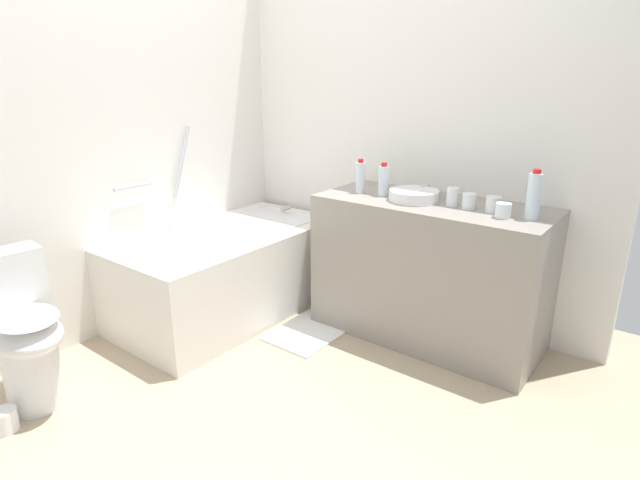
# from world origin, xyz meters

# --- Properties ---
(ground_plane) EXTENTS (3.81, 3.81, 0.00)m
(ground_plane) POSITION_xyz_m (0.00, 0.00, 0.00)
(ground_plane) COLOR tan
(wall_back_tiled) EXTENTS (3.21, 0.10, 2.57)m
(wall_back_tiled) POSITION_xyz_m (0.00, 1.22, 1.29)
(wall_back_tiled) COLOR white
(wall_back_tiled) RESTS_ON ground_plane
(wall_right_mirror) EXTENTS (0.10, 2.75, 2.57)m
(wall_right_mirror) POSITION_xyz_m (1.45, 0.00, 1.29)
(wall_right_mirror) COLOR white
(wall_right_mirror) RESTS_ON ground_plane
(bathtub) EXTENTS (1.49, 0.78, 1.21)m
(bathtub) POSITION_xyz_m (0.62, 0.78, 0.30)
(bathtub) COLOR white
(bathtub) RESTS_ON ground_plane
(toilet) EXTENTS (0.36, 0.52, 0.76)m
(toilet) POSITION_xyz_m (-0.66, 0.80, 0.37)
(toilet) COLOR white
(toilet) RESTS_ON ground_plane
(vanity_counter) EXTENTS (0.58, 1.33, 0.84)m
(vanity_counter) POSITION_xyz_m (1.11, -0.41, 0.42)
(vanity_counter) COLOR gray
(vanity_counter) RESTS_ON ground_plane
(sink_basin) EXTENTS (0.28, 0.28, 0.06)m
(sink_basin) POSITION_xyz_m (1.07, -0.31, 0.87)
(sink_basin) COLOR white
(sink_basin) RESTS_ON vanity_counter
(sink_faucet) EXTENTS (0.11, 0.15, 0.07)m
(sink_faucet) POSITION_xyz_m (1.24, -0.31, 0.87)
(sink_faucet) COLOR #B5B5BA
(sink_faucet) RESTS_ON vanity_counter
(water_bottle_0) EXTENTS (0.06, 0.06, 0.21)m
(water_bottle_0) POSITION_xyz_m (1.06, 0.05, 0.94)
(water_bottle_0) COLOR silver
(water_bottle_0) RESTS_ON vanity_counter
(water_bottle_1) EXTENTS (0.06, 0.06, 0.20)m
(water_bottle_1) POSITION_xyz_m (1.07, -0.11, 0.93)
(water_bottle_1) COLOR silver
(water_bottle_1) RESTS_ON vanity_counter
(water_bottle_2) EXTENTS (0.07, 0.07, 0.25)m
(water_bottle_2) POSITION_xyz_m (1.08, -0.96, 0.96)
(water_bottle_2) COLOR silver
(water_bottle_2) RESTS_ON vanity_counter
(drinking_glass_0) EXTENTS (0.07, 0.07, 0.10)m
(drinking_glass_0) POSITION_xyz_m (1.09, -0.53, 0.89)
(drinking_glass_0) COLOR white
(drinking_glass_0) RESTS_ON vanity_counter
(drinking_glass_1) EXTENTS (0.08, 0.08, 0.08)m
(drinking_glass_1) POSITION_xyz_m (1.02, -0.84, 0.88)
(drinking_glass_1) COLOR white
(drinking_glass_1) RESTS_ON vanity_counter
(drinking_glass_2) EXTENTS (0.07, 0.07, 0.08)m
(drinking_glass_2) POSITION_xyz_m (1.09, -0.63, 0.88)
(drinking_glass_2) COLOR white
(drinking_glass_2) RESTS_ON vanity_counter
(drinking_glass_3) EXTENTS (0.08, 0.08, 0.08)m
(drinking_glass_3) POSITION_xyz_m (1.10, -0.76, 0.88)
(drinking_glass_3) COLOR white
(drinking_glass_3) RESTS_ON vanity_counter
(bath_mat) EXTENTS (0.57, 0.38, 0.01)m
(bath_mat) POSITION_xyz_m (0.73, 0.17, 0.01)
(bath_mat) COLOR white
(bath_mat) RESTS_ON ground_plane
(toilet_paper_roll) EXTENTS (0.11, 0.11, 0.10)m
(toilet_paper_roll) POSITION_xyz_m (-0.85, 0.68, 0.05)
(toilet_paper_roll) COLOR white
(toilet_paper_roll) RESTS_ON ground_plane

